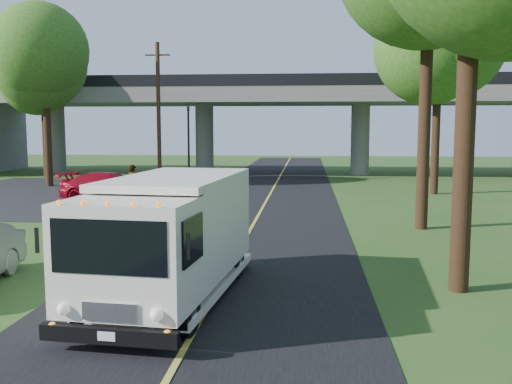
# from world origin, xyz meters

# --- Properties ---
(ground) EXTENTS (120.00, 120.00, 0.00)m
(ground) POSITION_xyz_m (0.00, 0.00, 0.00)
(ground) COLOR #2A4E1C
(ground) RESTS_ON ground
(road) EXTENTS (7.00, 90.00, 0.02)m
(road) POSITION_xyz_m (0.00, 10.00, 0.01)
(road) COLOR black
(road) RESTS_ON ground
(parking_lot) EXTENTS (16.00, 18.00, 0.01)m
(parking_lot) POSITION_xyz_m (-11.00, 18.00, 0.01)
(parking_lot) COLOR black
(parking_lot) RESTS_ON ground
(lane_line) EXTENTS (0.12, 90.00, 0.01)m
(lane_line) POSITION_xyz_m (0.00, 10.00, 0.03)
(lane_line) COLOR gold
(lane_line) RESTS_ON road
(overpass) EXTENTS (54.00, 10.00, 7.30)m
(overpass) POSITION_xyz_m (0.00, 32.00, 4.56)
(overpass) COLOR slate
(overpass) RESTS_ON ground
(traffic_signal) EXTENTS (0.18, 0.22, 5.20)m
(traffic_signal) POSITION_xyz_m (-6.00, 26.00, 3.20)
(traffic_signal) COLOR black
(traffic_signal) RESTS_ON ground
(utility_pole) EXTENTS (1.60, 0.26, 9.00)m
(utility_pole) POSITION_xyz_m (-7.50, 24.00, 4.59)
(utility_pole) COLOR #472D19
(utility_pole) RESTS_ON ground
(tree_right_far) EXTENTS (5.77, 5.67, 10.99)m
(tree_right_far) POSITION_xyz_m (9.21, 19.84, 8.30)
(tree_right_far) COLOR #382314
(tree_right_far) RESTS_ON ground
(tree_left_lot) EXTENTS (5.60, 5.50, 10.50)m
(tree_left_lot) POSITION_xyz_m (-13.79, 21.84, 7.90)
(tree_left_lot) COLOR #382314
(tree_left_lot) RESTS_ON ground
(tree_left_far) EXTENTS (5.26, 5.16, 9.89)m
(tree_left_far) POSITION_xyz_m (-16.79, 27.84, 7.45)
(tree_left_far) COLOR #382314
(tree_left_far) RESTS_ON ground
(step_van) EXTENTS (2.90, 6.53, 2.66)m
(step_van) POSITION_xyz_m (-0.87, -0.32, 1.45)
(step_van) COLOR silver
(step_van) RESTS_ON ground
(red_sedan) EXTENTS (5.24, 2.64, 1.46)m
(red_sedan) POSITION_xyz_m (-7.64, 15.15, 0.73)
(red_sedan) COLOR #9E091A
(red_sedan) RESTS_ON ground
(pedestrian) EXTENTS (0.83, 0.75, 1.91)m
(pedestrian) POSITION_xyz_m (-6.30, 14.49, 0.95)
(pedestrian) COLOR gray
(pedestrian) RESTS_ON ground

